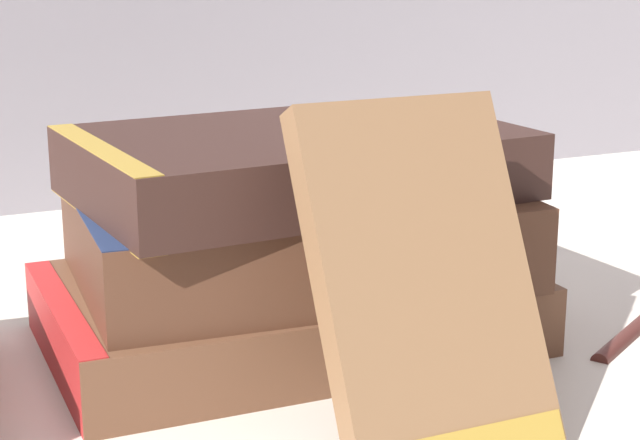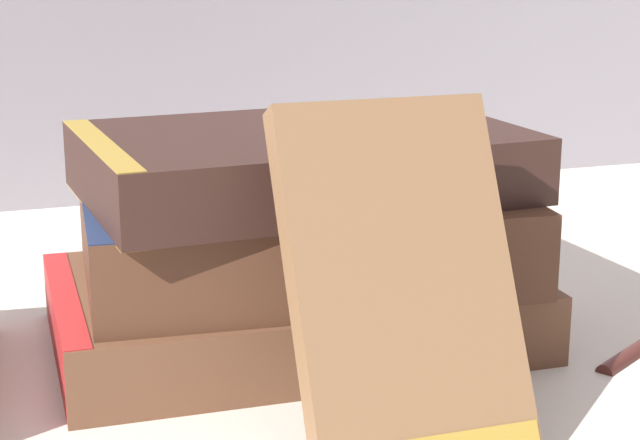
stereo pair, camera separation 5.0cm
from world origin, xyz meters
name	(u,v)px [view 2 (the right image)]	position (x,y,z in m)	size (l,w,h in m)	color
ground_plane	(264,394)	(0.00, 0.00, 0.00)	(3.00, 3.00, 0.00)	beige
book_flat_bottom	(281,308)	(0.03, 0.06, 0.02)	(0.23, 0.15, 0.04)	brown
book_flat_middle	(291,235)	(0.03, 0.06, 0.05)	(0.22, 0.15, 0.04)	#4C2D1E
book_flat_top	(291,163)	(0.03, 0.06, 0.09)	(0.21, 0.15, 0.03)	#331E19
book_leaning_front	(403,294)	(0.04, -0.06, 0.06)	(0.09, 0.08, 0.14)	brown
pocket_watch	(394,128)	(0.07, 0.03, 0.11)	(0.05, 0.06, 0.01)	silver
reading_glasses	(144,273)	(-0.02, 0.19, 0.00)	(0.10, 0.07, 0.00)	#4C3828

